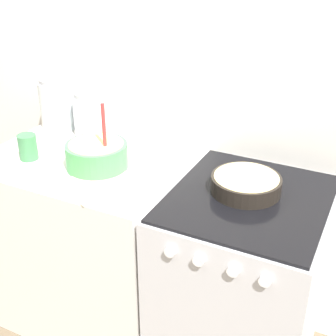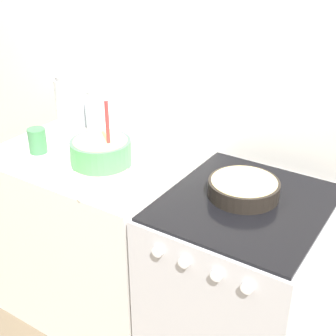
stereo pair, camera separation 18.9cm
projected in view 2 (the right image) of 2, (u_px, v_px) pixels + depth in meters
name	position (u px, v px, depth m)	size (l,w,h in m)	color
wall_back	(219.00, 83.00, 2.04)	(4.77, 0.05, 2.40)	white
countertop_cabinet	(99.00, 234.00, 2.33)	(0.88, 0.68, 0.89)	silver
stove	(238.00, 292.00, 1.96)	(0.61, 0.70, 0.89)	silver
mixing_bowl	(101.00, 151.00, 2.01)	(0.26, 0.26, 0.30)	#4CA559
baking_pan	(244.00, 188.00, 1.78)	(0.27, 0.27, 0.07)	black
storage_jar_left	(73.00, 103.00, 2.41)	(0.17, 0.17, 0.26)	silver
storage_jar_middle	(104.00, 114.00, 2.32)	(0.18, 0.18, 0.22)	silver
tin_can	(37.00, 141.00, 2.12)	(0.08, 0.08, 0.11)	#3F7F4C
recipe_page	(97.00, 179.00, 1.91)	(0.30, 0.35, 0.01)	beige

